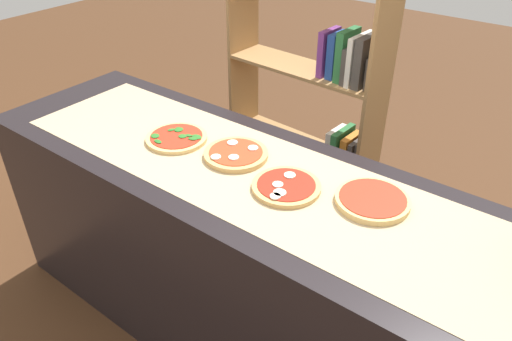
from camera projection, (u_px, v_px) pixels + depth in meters
The scene contains 8 objects.
ground_plane at pixel (256, 335), 2.33m from camera, with size 12.00×12.00×0.00m, color #4C2D19.
counter at pixel (256, 265), 2.08m from camera, with size 2.51×0.73×0.92m, color black.
parchment_paper at pixel (256, 175), 1.82m from camera, with size 2.13×0.56×0.00m, color tan.
pizza_spinach_0 at pixel (177, 138), 2.04m from camera, with size 0.26×0.26×0.02m.
pizza_mozzarella_1 at pixel (236, 154), 1.92m from camera, with size 0.26×0.26×0.03m.
pizza_mozzarella_2 at pixel (286, 186), 1.74m from camera, with size 0.25×0.25×0.03m.
pizza_plain_3 at pixel (372, 200), 1.67m from camera, with size 0.26×0.26×0.02m.
bookshelf at pixel (319, 113), 2.69m from camera, with size 0.93×0.31×1.44m.
Camera 1 is at (0.92, -1.21, 1.93)m, focal length 34.16 mm.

